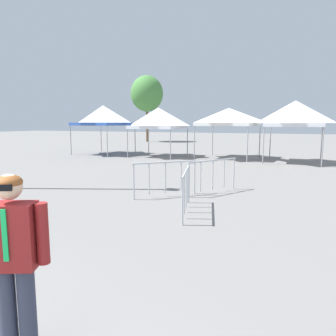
% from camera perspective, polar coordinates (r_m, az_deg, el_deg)
% --- Properties ---
extents(canopy_tent_behind_right, '(3.62, 3.62, 3.45)m').
position_cam_1_polar(canopy_tent_behind_right, '(23.34, -11.51, 9.19)').
color(canopy_tent_behind_right, '#9E9EA3').
rests_on(canopy_tent_behind_right, ground).
extents(canopy_tent_behind_center, '(3.17, 3.17, 3.22)m').
position_cam_1_polar(canopy_tent_behind_center, '(21.27, -1.72, 8.88)').
color(canopy_tent_behind_center, '#9E9EA3').
rests_on(canopy_tent_behind_center, ground).
extents(canopy_tent_right_of_center, '(3.63, 3.63, 3.14)m').
position_cam_1_polar(canopy_tent_right_of_center, '(20.56, 10.81, 8.94)').
color(canopy_tent_right_of_center, '#9E9EA3').
rests_on(canopy_tent_right_of_center, ground).
extents(canopy_tent_left_of_center, '(3.07, 3.07, 3.45)m').
position_cam_1_polar(canopy_tent_left_of_center, '(19.28, 21.80, 9.01)').
color(canopy_tent_left_of_center, '#9E9EA3').
rests_on(canopy_tent_left_of_center, ground).
extents(person_foreground, '(0.60, 0.40, 1.78)m').
position_cam_1_polar(person_foreground, '(3.29, -25.87, -13.92)').
color(person_foreground, '#33384C').
rests_on(person_foreground, ground).
extents(tree_behind_tents_center, '(3.82, 3.82, 7.75)m').
position_cam_1_polar(tree_behind_tents_center, '(38.61, -3.80, 13.10)').
color(tree_behind_tents_center, brown).
rests_on(tree_behind_tents_center, ground).
extents(crowd_barrier_mid_lot, '(1.05, 1.87, 1.08)m').
position_cam_1_polar(crowd_barrier_mid_lot, '(10.16, 8.02, -0.31)').
color(crowd_barrier_mid_lot, '#B7BABF').
rests_on(crowd_barrier_mid_lot, ground).
extents(crowd_barrier_by_lift, '(1.46, 1.58, 1.08)m').
position_cam_1_polar(crowd_barrier_by_lift, '(9.60, -0.47, -0.73)').
color(crowd_barrier_by_lift, '#B7BABF').
rests_on(crowd_barrier_by_lift, ground).
extents(crowd_barrier_near_person, '(0.64, 2.03, 1.08)m').
position_cam_1_polar(crowd_barrier_near_person, '(7.87, 3.24, -2.69)').
color(crowd_barrier_near_person, '#B7BABF').
rests_on(crowd_barrier_near_person, ground).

